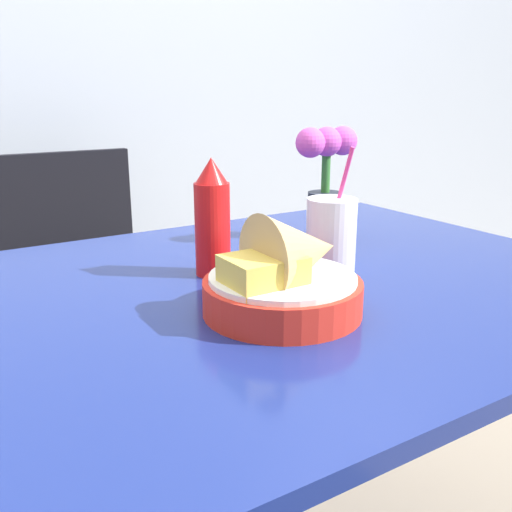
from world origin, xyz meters
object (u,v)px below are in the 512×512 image
object	(u,v)px
chair_far_window	(79,275)
flower_vase	(326,175)
ketchup_bottle	(212,219)
food_basket	(287,277)
drink_cup	(329,236)

from	to	relation	value
chair_far_window	flower_vase	bearing A→B (deg)	-66.05
chair_far_window	ketchup_bottle	world-z (taller)	ketchup_bottle
food_basket	ketchup_bottle	distance (m)	0.21
drink_cup	food_basket	bearing A→B (deg)	-144.33
food_basket	chair_far_window	bearing A→B (deg)	91.68
drink_cup	flower_vase	xyz separation A→B (m)	(0.12, 0.16, 0.08)
ketchup_bottle	flower_vase	distance (m)	0.32
flower_vase	chair_far_window	bearing A→B (deg)	113.95
chair_far_window	ketchup_bottle	xyz separation A→B (m)	(0.02, -0.81, 0.32)
food_basket	flower_vase	distance (m)	0.42
chair_far_window	drink_cup	bearing A→B (deg)	-77.01
ketchup_bottle	drink_cup	xyz separation A→B (m)	(0.18, -0.08, -0.04)
chair_far_window	drink_cup	xyz separation A→B (m)	(0.21, -0.89, 0.28)
food_basket	ketchup_bottle	size ratio (longest dim) A/B	1.13
drink_cup	flower_vase	size ratio (longest dim) A/B	0.93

